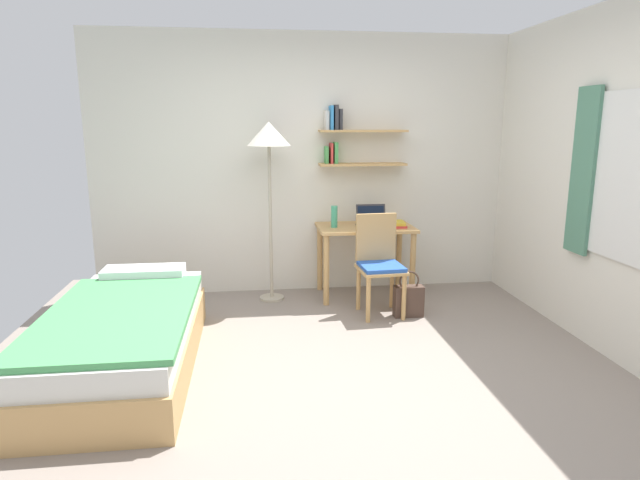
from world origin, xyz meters
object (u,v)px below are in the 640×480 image
at_px(standing_lamp, 269,143).
at_px(handbag, 408,300).
at_px(book_stack, 396,224).
at_px(desk_chair, 379,261).
at_px(laptop, 372,220).
at_px(water_bottle, 334,217).
at_px(desk, 365,240).
at_px(bed, 125,337).

bearing_deg(standing_lamp, handbag, -28.14).
bearing_deg(book_stack, desk_chair, -121.10).
bearing_deg(laptop, desk_chair, -94.26).
bearing_deg(standing_lamp, book_stack, -2.82).
height_order(standing_lamp, handbag, standing_lamp).
distance_m(desk_chair, water_bottle, 0.68).
bearing_deg(desk_chair, water_bottle, 125.19).
bearing_deg(book_stack, standing_lamp, 177.18).
bearing_deg(handbag, water_bottle, 133.26).
bearing_deg(desk_chair, handbag, -29.50).
height_order(desk, standing_lamp, standing_lamp).
xyz_separation_m(bed, laptop, (2.09, 1.45, 0.53)).
xyz_separation_m(laptop, water_bottle, (-0.38, -0.03, 0.05)).
bearing_deg(standing_lamp, desk, 0.25).
relative_size(standing_lamp, book_stack, 7.13).
bearing_deg(handbag, standing_lamp, 151.86).
bearing_deg(desk_chair, desk, 92.99).
height_order(standing_lamp, laptop, standing_lamp).
relative_size(standing_lamp, handbag, 4.06).
xyz_separation_m(desk_chair, standing_lamp, (-0.97, 0.51, 1.05)).
bearing_deg(desk_chair, laptop, 85.74).
distance_m(laptop, book_stack, 0.24).
bearing_deg(handbag, book_stack, 87.57).
bearing_deg(desk, desk_chair, -87.01).
height_order(desk, water_bottle, water_bottle).
height_order(bed, desk, desk).
bearing_deg(water_bottle, laptop, 4.83).
relative_size(standing_lamp, water_bottle, 8.12).
distance_m(water_bottle, handbag, 1.09).
height_order(bed, laptop, laptop).
distance_m(bed, desk, 2.51).
distance_m(desk, desk_chair, 0.52).
bearing_deg(desk, book_stack, -12.31).
distance_m(laptop, water_bottle, 0.39).
distance_m(desk, water_bottle, 0.40).
bearing_deg(book_stack, laptop, 163.04).
bearing_deg(water_bottle, book_stack, -3.58).
xyz_separation_m(desk, desk_chair, (0.03, -0.51, -0.09)).
distance_m(bed, desk_chair, 2.27).
bearing_deg(bed, handbag, 19.05).
bearing_deg(standing_lamp, laptop, 0.56).
bearing_deg(laptop, bed, -145.22).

